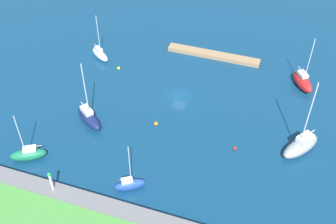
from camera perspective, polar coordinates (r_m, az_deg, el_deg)
The scene contains 13 objects.
water at distance 83.36m, azimuth 1.53°, elevation 2.23°, with size 160.00×160.00×0.00m, color navy.
pier_dock at distance 94.43m, azimuth 6.17°, elevation 7.70°, with size 20.53×2.29×0.88m, color #997A56.
breakwater at distance 64.27m, azimuth -6.65°, elevation -13.25°, with size 58.86×2.65×1.59m, color slate.
harbor_beacon at distance 65.99m, azimuth -15.63°, elevation -8.87°, with size 0.56×0.56×3.73m.
sailboat_red_far_north at distance 88.80m, azimuth 17.77°, elevation 3.94°, with size 5.53×6.57×11.56m.
sailboat_gray_far_south at distance 75.00m, azimuth 17.58°, elevation -4.34°, with size 6.87×8.13×15.04m.
sailboat_blue_lone_north at distance 66.80m, azimuth -5.20°, elevation -9.75°, with size 4.91×3.95×9.47m.
sailboat_green_inner_mooring at distance 74.30m, azimuth -18.41°, elevation -5.45°, with size 6.24×4.79×9.82m.
sailboat_navy_mid_basin at distance 78.03m, azimuth -10.66°, elevation -0.73°, with size 7.34×6.10×13.41m.
sailboat_white_along_channel at distance 94.15m, azimuth -9.19°, elevation 7.74°, with size 5.66×4.44×10.68m.
mooring_buoy_red at distance 73.44m, azimuth 9.04°, elevation -4.89°, with size 0.61×0.61×0.61m, color red.
mooring_buoy_yellow at distance 90.64m, azimuth -6.70°, elevation 5.92°, with size 0.66×0.66×0.66m, color yellow.
mooring_buoy_orange at distance 76.81m, azimuth -1.64°, elevation -1.59°, with size 0.74×0.74×0.74m, color orange.
Camera 1 is at (-18.59, 61.32, 53.33)m, focal length 44.97 mm.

